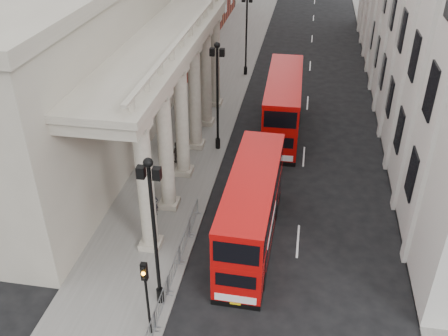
# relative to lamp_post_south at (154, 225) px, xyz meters

# --- Properties ---
(sidewalk_west) EXTENTS (6.00, 140.00, 0.12)m
(sidewalk_west) POSITION_rel_lamp_post_south_xyz_m (-2.40, 26.00, -4.85)
(sidewalk_west) COLOR slate
(sidewalk_west) RESTS_ON ground
(sidewalk_east) EXTENTS (3.00, 140.00, 0.12)m
(sidewalk_east) POSITION_rel_lamp_post_south_xyz_m (14.10, 26.00, -4.85)
(sidewalk_east) COLOR slate
(sidewalk_east) RESTS_ON ground
(kerb) EXTENTS (0.20, 140.00, 0.14)m
(kerb) POSITION_rel_lamp_post_south_xyz_m (0.55, 26.00, -4.84)
(kerb) COLOR slate
(kerb) RESTS_ON ground
(portico_building) EXTENTS (9.00, 28.00, 12.00)m
(portico_building) POSITION_rel_lamp_post_south_xyz_m (-9.90, 14.00, 1.09)
(portico_building) COLOR gray
(portico_building) RESTS_ON ground
(lamp_post_south) EXTENTS (1.05, 0.44, 8.32)m
(lamp_post_south) POSITION_rel_lamp_post_south_xyz_m (0.00, 0.00, 0.00)
(lamp_post_south) COLOR black
(lamp_post_south) RESTS_ON sidewalk_west
(lamp_post_mid) EXTENTS (1.05, 0.44, 8.32)m
(lamp_post_mid) POSITION_rel_lamp_post_south_xyz_m (0.00, 16.00, 0.00)
(lamp_post_mid) COLOR black
(lamp_post_mid) RESTS_ON sidewalk_west
(lamp_post_north) EXTENTS (1.05, 0.44, 8.32)m
(lamp_post_north) POSITION_rel_lamp_post_south_xyz_m (0.00, 32.00, 0.00)
(lamp_post_north) COLOR black
(lamp_post_north) RESTS_ON sidewalk_west
(traffic_light) EXTENTS (0.28, 0.33, 4.30)m
(traffic_light) POSITION_rel_lamp_post_south_xyz_m (0.10, -2.02, -1.80)
(traffic_light) COLOR black
(traffic_light) RESTS_ON sidewalk_west
(crowd_barriers) EXTENTS (0.50, 18.75, 1.10)m
(crowd_barriers) POSITION_rel_lamp_post_south_xyz_m (0.25, -1.77, -4.24)
(crowd_barriers) COLOR gray
(crowd_barriers) RESTS_ON sidewalk_west
(bus_near) EXTENTS (2.76, 10.53, 4.52)m
(bus_near) POSITION_rel_lamp_post_south_xyz_m (3.86, 5.48, -2.55)
(bus_near) COLOR #B50908
(bus_near) RESTS_ON ground
(bus_far) EXTENTS (2.87, 11.03, 4.74)m
(bus_far) POSITION_rel_lamp_post_south_xyz_m (4.62, 19.78, -2.43)
(bus_far) COLOR #B20908
(bus_far) RESTS_ON ground
(pedestrian_a) EXTENTS (0.66, 0.49, 1.65)m
(pedestrian_a) POSITION_rel_lamp_post_south_xyz_m (-2.38, 6.91, -3.97)
(pedestrian_a) COLOR black
(pedestrian_a) RESTS_ON sidewalk_west
(pedestrian_b) EXTENTS (0.89, 0.76, 1.62)m
(pedestrian_b) POSITION_rel_lamp_post_south_xyz_m (-2.59, 13.44, -3.98)
(pedestrian_b) COLOR #292321
(pedestrian_b) RESTS_ON sidewalk_west
(pedestrian_c) EXTENTS (0.92, 0.62, 1.84)m
(pedestrian_c) POSITION_rel_lamp_post_south_xyz_m (-3.26, 17.73, -3.87)
(pedestrian_c) COLOR black
(pedestrian_c) RESTS_ON sidewalk_west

